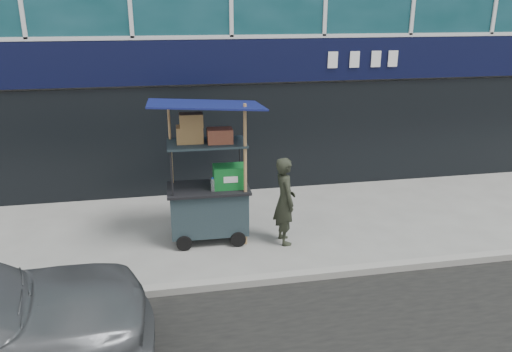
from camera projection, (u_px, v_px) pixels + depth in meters
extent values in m
plane|color=slate|center=(271.00, 276.00, 7.80)|extent=(80.00, 80.00, 0.00)
cube|color=gray|center=(274.00, 279.00, 7.60)|extent=(80.00, 0.18, 0.12)
cube|color=black|center=(232.00, 62.00, 10.46)|extent=(15.68, 0.06, 0.90)
cube|color=black|center=(233.00, 140.00, 11.04)|extent=(15.68, 0.04, 2.40)
cube|color=#19262A|center=(209.00, 210.00, 8.89)|extent=(1.36, 0.81, 0.78)
cylinder|color=black|center=(184.00, 244.00, 8.57)|extent=(0.27, 0.06, 0.27)
cylinder|color=black|center=(238.00, 240.00, 8.71)|extent=(0.27, 0.06, 0.27)
cube|color=black|center=(208.00, 188.00, 8.76)|extent=(1.45, 0.91, 0.04)
cylinder|color=black|center=(172.00, 175.00, 8.22)|extent=(0.03, 0.03, 0.84)
cylinder|color=black|center=(245.00, 171.00, 8.41)|extent=(0.03, 0.03, 0.84)
cylinder|color=black|center=(171.00, 163.00, 8.84)|extent=(0.03, 0.03, 0.84)
cylinder|color=black|center=(240.00, 159.00, 9.04)|extent=(0.03, 0.03, 0.84)
cube|color=#19262A|center=(207.00, 143.00, 8.49)|extent=(1.36, 0.81, 0.03)
cylinder|color=#A87A4B|center=(245.00, 177.00, 8.45)|extent=(0.06, 0.06, 2.51)
cylinder|color=#A87A4B|center=(172.00, 172.00, 8.90)|extent=(0.05, 0.05, 2.40)
cube|color=#0E0D4C|center=(205.00, 104.00, 8.28)|extent=(1.92, 1.38, 0.22)
cube|color=#0E5916|center=(229.00, 176.00, 8.69)|extent=(0.57, 0.40, 0.39)
cylinder|color=silver|center=(213.00, 185.00, 8.51)|extent=(0.08, 0.08, 0.22)
cylinder|color=#184AB7|center=(213.00, 178.00, 8.47)|extent=(0.04, 0.04, 0.02)
cube|color=olive|center=(190.00, 134.00, 8.45)|extent=(0.45, 0.35, 0.28)
cube|color=#92643F|center=(220.00, 136.00, 8.43)|extent=(0.43, 0.32, 0.25)
cube|color=olive|center=(191.00, 120.00, 8.35)|extent=(0.40, 0.30, 0.22)
imported|color=#25291E|center=(285.00, 201.00, 8.69)|extent=(0.41, 0.60, 1.57)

